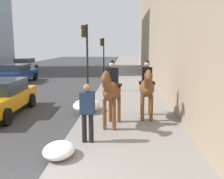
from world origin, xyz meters
name	(u,v)px	position (x,y,z in m)	size (l,w,h in m)	color
mounted_horse_near	(112,90)	(3.94, -1.32, 1.39)	(2.15, 0.77, 2.29)	brown
mounted_horse_far	(147,87)	(5.02, -2.59, 1.34)	(2.15, 0.61, 2.24)	brown
pedestrian_greeting	(87,109)	(2.44, -0.72, 1.10)	(0.28, 0.41, 1.70)	black
car_near_lane	(17,73)	(14.78, 6.68, 0.74)	(4.46, 2.06, 1.44)	navy
car_mid_lane	(0,97)	(5.63, 3.44, 0.75)	(4.64, 2.11, 1.44)	orange
car_far_lane	(24,64)	(23.55, 9.63, 0.76)	(4.29, 2.03, 1.44)	#B7BABF
traffic_light_near_curb	(86,48)	(10.68, 0.60, 2.73)	(0.20, 0.44, 4.09)	black
traffic_light_far_curb	(103,50)	(20.17, 0.47, 2.41)	(0.20, 0.44, 3.57)	black
snow_pile_near	(59,150)	(1.42, -0.15, 0.30)	(1.02, 0.79, 0.35)	white
snow_pile_far	(87,105)	(5.93, -0.15, 0.37)	(1.47, 1.13, 0.51)	white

